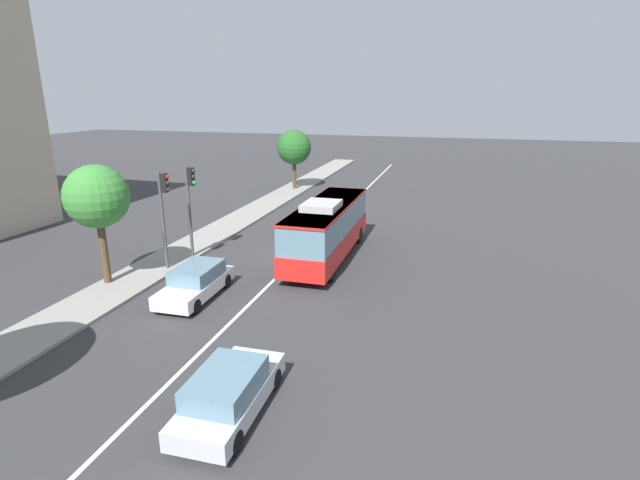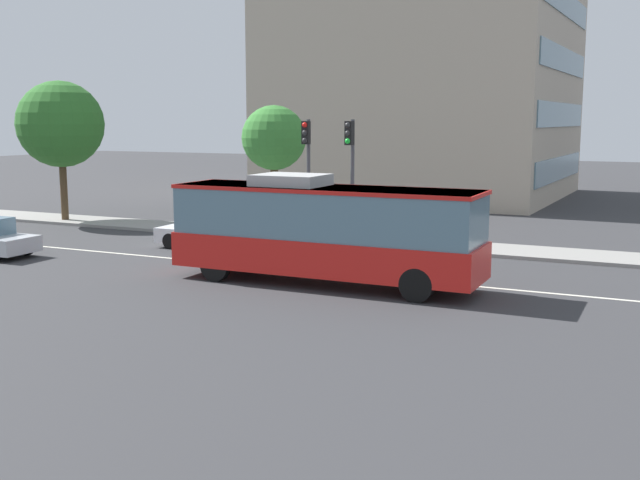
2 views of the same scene
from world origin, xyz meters
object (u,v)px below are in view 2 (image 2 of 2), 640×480
transit_bus (324,228)px  sedan_white (214,231)px  street_tree_kerbside_right (60,124)px  traffic_light_near_corner (307,159)px  traffic_light_mid_block (351,160)px  street_tree_kerbside_centre (274,139)px

transit_bus → sedan_white: bearing=148.2°
transit_bus → street_tree_kerbside_right: street_tree_kerbside_right is taller
transit_bus → traffic_light_near_corner: (-4.22, 7.40, 1.75)m
transit_bus → traffic_light_mid_block: traffic_light_mid_block is taller
transit_bus → street_tree_kerbside_right: 20.19m
transit_bus → sedan_white: (-6.92, 4.29, -1.09)m
sedan_white → traffic_light_near_corner: bearing=-132.2°
sedan_white → traffic_light_near_corner: traffic_light_near_corner is taller
traffic_light_mid_block → street_tree_kerbside_centre: bearing=-108.7°
street_tree_kerbside_right → street_tree_kerbside_centre: bearing=6.2°
sedan_white → traffic_light_mid_block: (4.80, 2.84, 2.84)m
street_tree_kerbside_centre → street_tree_kerbside_right: 11.60m
sedan_white → street_tree_kerbside_right: 12.67m
transit_bus → sedan_white: transit_bus is taller
traffic_light_mid_block → sedan_white: bearing=-54.3°
traffic_light_near_corner → street_tree_kerbside_right: street_tree_kerbside_right is taller
traffic_light_near_corner → traffic_light_mid_block: bearing=78.1°
sedan_white → street_tree_kerbside_right: bearing=-19.0°
transit_bus → traffic_light_near_corner: bearing=119.7°
sedan_white → traffic_light_mid_block: 6.26m
sedan_white → traffic_light_near_corner: size_ratio=0.87×
sedan_white → traffic_light_mid_block: size_ratio=0.87×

